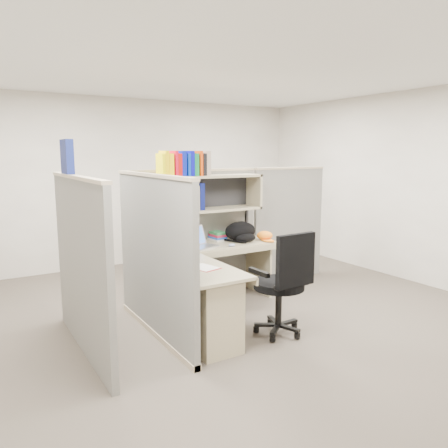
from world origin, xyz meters
TOP-DOWN VIEW (x-y plane):
  - ground at (0.00, 0.00)m, footprint 6.00×6.00m
  - room_shell at (0.00, 0.00)m, footprint 6.00×6.00m
  - cubicle at (-0.37, 0.45)m, footprint 3.79×1.84m
  - desk at (-0.41, -0.29)m, footprint 1.74×1.75m
  - laptop at (-0.12, 0.46)m, footprint 0.46×0.46m
  - backpack at (0.50, 0.53)m, footprint 0.45×0.37m
  - orange_cap at (0.80, 0.47)m, footprint 0.26×0.28m
  - snack_canister at (-0.57, -0.10)m, footprint 0.10×0.10m
  - tissue_box at (-0.77, -0.40)m, footprint 0.11×0.11m
  - mouse at (0.22, 0.33)m, footprint 0.10×0.08m
  - paper_cup at (-0.06, 0.69)m, footprint 0.09×0.09m
  - book_stack at (0.27, 0.76)m, footprint 0.18×0.24m
  - loose_paper at (-0.52, -0.34)m, footprint 0.25×0.30m
  - task_chair at (0.17, -0.67)m, footprint 0.56×0.52m

SIDE VIEW (x-z plane):
  - ground at x=0.00m, z-range 0.00..0.00m
  - task_chair at x=0.17m, z-range -0.16..0.92m
  - desk at x=-0.41m, z-range 0.07..0.80m
  - loose_paper at x=-0.52m, z-range 0.73..0.73m
  - mouse at x=0.22m, z-range 0.73..0.76m
  - snack_canister at x=-0.57m, z-range 0.73..0.83m
  - paper_cup at x=-0.06m, z-range 0.73..0.84m
  - book_stack at x=0.27m, z-range 0.73..0.84m
  - orange_cap at x=0.80m, z-range 0.73..0.84m
  - tissue_box at x=-0.77m, z-range 0.73..0.90m
  - backpack at x=0.50m, z-range 0.73..0.98m
  - laptop at x=-0.12m, z-range 0.73..0.98m
  - cubicle at x=-0.37m, z-range -0.07..1.88m
  - room_shell at x=0.00m, z-range -1.38..4.62m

